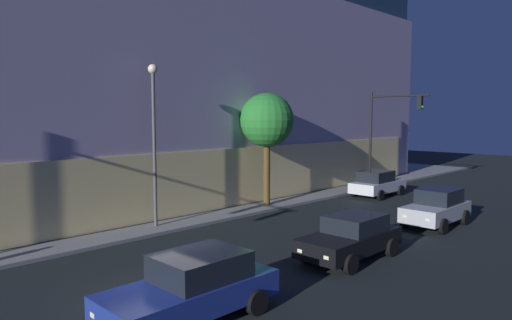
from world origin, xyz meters
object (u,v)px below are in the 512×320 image
at_px(modern_building, 138,78).
at_px(car_blue, 193,287).
at_px(car_silver, 437,207).
at_px(traffic_light_far_corner, 387,123).
at_px(sidewalk_tree, 267,121).
at_px(car_white, 377,183).
at_px(car_black, 351,237).
at_px(street_lamp_sidewalk, 154,124).

bearing_deg(modern_building, car_blue, -118.78).
bearing_deg(car_silver, traffic_light_far_corner, 40.43).
xyz_separation_m(traffic_light_far_corner, sidewalk_tree, (-11.28, 1.31, 0.23)).
height_order(modern_building, car_white, modern_building).
bearing_deg(car_black, car_blue, 179.26).
bearing_deg(car_blue, modern_building, 61.22).
height_order(traffic_light_far_corner, car_blue, traffic_light_far_corner).
relative_size(car_blue, car_black, 1.04).
xyz_separation_m(street_lamp_sidewalk, sidewalk_tree, (7.38, -0.15, 0.11)).
height_order(sidewalk_tree, car_blue, sidewalk_tree).
bearing_deg(car_white, street_lamp_sidewalk, 169.46).
relative_size(modern_building, street_lamp_sidewalk, 5.08).
xyz_separation_m(sidewalk_tree, car_blue, (-12.15, -8.77, -4.10)).
bearing_deg(car_black, car_silver, -0.38).
height_order(traffic_light_far_corner, street_lamp_sidewalk, street_lamp_sidewalk).
height_order(sidewalk_tree, car_black, sidewalk_tree).
height_order(traffic_light_far_corner, car_white, traffic_light_far_corner).
xyz_separation_m(sidewalk_tree, car_white, (7.73, -2.66, -4.10)).
xyz_separation_m(modern_building, street_lamp_sidewalk, (-8.21, -14.69, -3.41)).
relative_size(car_black, car_white, 1.03).
height_order(modern_building, traffic_light_far_corner, modern_building).
bearing_deg(car_black, traffic_light_far_corner, 25.00).
distance_m(sidewalk_tree, car_blue, 15.53).
xyz_separation_m(street_lamp_sidewalk, car_white, (15.11, -2.81, -4.00)).
bearing_deg(street_lamp_sidewalk, sidewalk_tree, -1.18).
relative_size(street_lamp_sidewalk, car_white, 1.70).
xyz_separation_m(modern_building, sidewalk_tree, (-0.83, -14.84, -3.31)).
bearing_deg(car_silver, car_white, 49.31).
relative_size(modern_building, car_white, 8.64).
height_order(modern_building, sidewalk_tree, modern_building).
bearing_deg(street_lamp_sidewalk, car_silver, -42.96).
height_order(street_lamp_sidewalk, car_blue, street_lamp_sidewalk).
bearing_deg(car_blue, car_silver, -0.56).
height_order(street_lamp_sidewalk, car_black, street_lamp_sidewalk).
bearing_deg(car_black, modern_building, 76.38).
distance_m(traffic_light_far_corner, car_white, 5.42).
relative_size(car_blue, car_silver, 1.13).
distance_m(modern_building, car_silver, 24.92).
relative_size(traffic_light_far_corner, car_white, 1.58).
xyz_separation_m(traffic_light_far_corner, car_black, (-16.20, -7.55, -3.90)).
bearing_deg(sidewalk_tree, street_lamp_sidewalk, 178.82).
bearing_deg(sidewalk_tree, car_black, -119.02).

